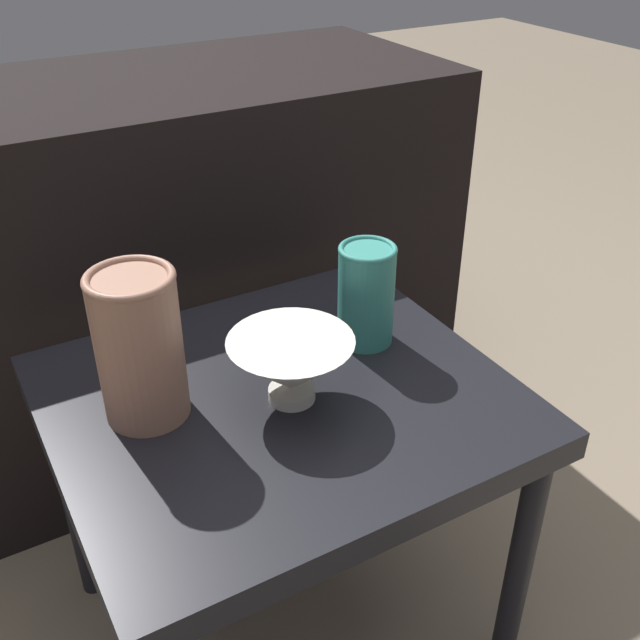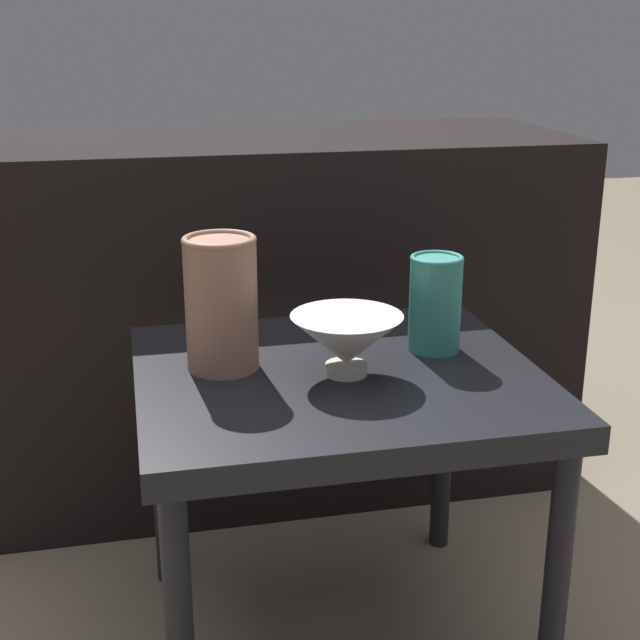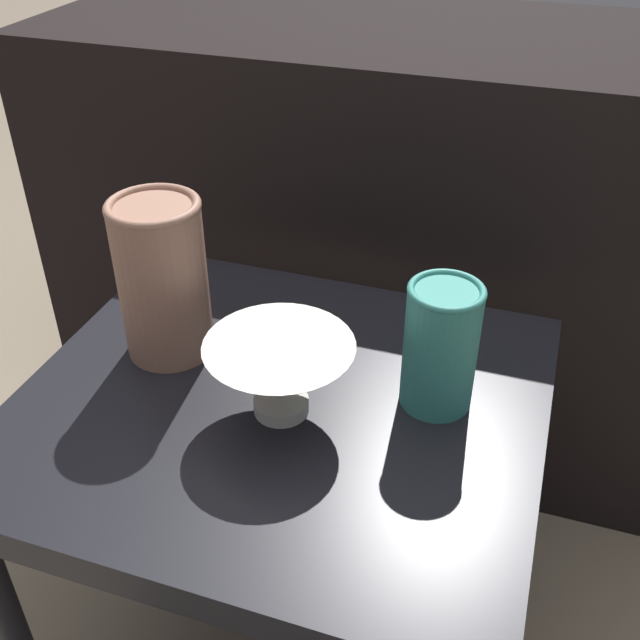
# 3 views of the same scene
# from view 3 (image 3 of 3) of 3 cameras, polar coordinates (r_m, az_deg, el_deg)

# --- Properties ---
(ground_plane) EXTENTS (8.00, 8.00, 0.00)m
(ground_plane) POSITION_cam_3_polar(r_m,az_deg,el_deg) (1.22, -2.31, -23.05)
(ground_plane) COLOR #7F705B
(table) EXTENTS (0.59, 0.52, 0.47)m
(table) POSITION_cam_3_polar(r_m,az_deg,el_deg) (0.89, -2.92, -8.69)
(table) COLOR black
(table) RESTS_ON ground_plane
(couch_backdrop) EXTENTS (1.23, 0.50, 0.74)m
(couch_backdrop) POSITION_cam_3_polar(r_m,az_deg,el_deg) (1.41, 6.20, 6.52)
(couch_backdrop) COLOR black
(couch_backdrop) RESTS_ON ground_plane
(bowl) EXTENTS (0.16, 0.16, 0.09)m
(bowl) POSITION_cam_3_polar(r_m,az_deg,el_deg) (0.81, -3.06, -4.12)
(bowl) COLOR silver
(bowl) RESTS_ON table
(vase_textured_left) EXTENTS (0.11, 0.11, 0.20)m
(vase_textured_left) POSITION_cam_3_polar(r_m,az_deg,el_deg) (0.89, -11.92, 3.21)
(vase_textured_left) COLOR #996B56
(vase_textured_left) RESTS_ON table
(vase_colorful_right) EXTENTS (0.08, 0.08, 0.15)m
(vase_colorful_right) POSITION_cam_3_polar(r_m,az_deg,el_deg) (0.81, 9.18, -1.91)
(vase_colorful_right) COLOR teal
(vase_colorful_right) RESTS_ON table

